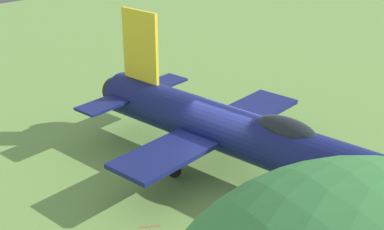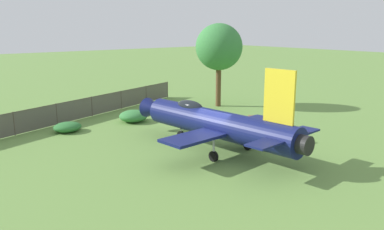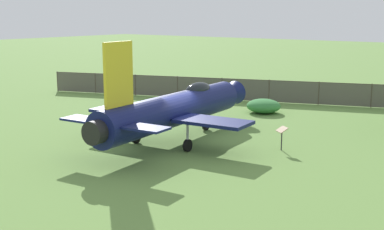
% 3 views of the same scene
% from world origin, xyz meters
% --- Properties ---
extents(ground_plane, '(200.00, 200.00, 0.00)m').
position_xyz_m(ground_plane, '(0.00, 0.00, 0.00)').
color(ground_plane, '#668E42').
extents(display_jet, '(13.08, 8.84, 5.30)m').
position_xyz_m(display_jet, '(0.36, 0.03, 1.73)').
color(display_jet, '#111951').
rests_on(display_jet, ground_plane).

